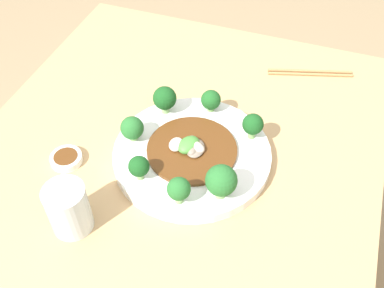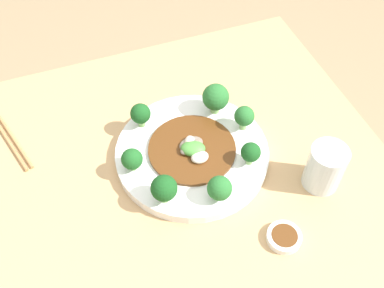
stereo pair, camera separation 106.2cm
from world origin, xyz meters
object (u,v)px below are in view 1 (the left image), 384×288
at_px(broccoli_south, 132,128).
at_px(broccoli_west, 211,100).
at_px(broccoli_southeast, 139,167).
at_px(broccoli_northeast, 221,181).
at_px(plate, 192,155).
at_px(broccoli_northwest, 253,125).
at_px(broccoli_southwest, 165,99).
at_px(broccoli_east, 179,189).
at_px(sauce_dish, 66,159).
at_px(chopsticks, 310,73).
at_px(stirfry_center, 191,148).
at_px(drinking_glass, 69,209).

xyz_separation_m(broccoli_south, broccoli_west, (-0.14, 0.12, -0.00)).
bearing_deg(broccoli_southeast, broccoli_northeast, 94.32).
xyz_separation_m(plate, broccoli_northwest, (-0.08, 0.10, 0.05)).
bearing_deg(broccoli_southwest, broccoli_east, 27.76).
distance_m(broccoli_west, sauce_dish, 0.33).
xyz_separation_m(broccoli_northeast, chopsticks, (-0.44, 0.10, -0.06)).
height_order(broccoli_east, stirfry_center, broccoli_east).
relative_size(broccoli_east, chopsticks, 0.29).
height_order(broccoli_south, drinking_glass, drinking_glass).
xyz_separation_m(broccoli_southeast, drinking_glass, (0.12, -0.08, -0.01)).
xyz_separation_m(broccoli_southeast, broccoli_south, (-0.09, -0.06, -0.00)).
bearing_deg(stirfry_center, broccoli_southeast, -34.86).
height_order(broccoli_west, drinking_glass, drinking_glass).
distance_m(broccoli_southwest, stirfry_center, 0.13).
relative_size(broccoli_northeast, broccoli_west, 1.42).
bearing_deg(broccoli_southwest, plate, 46.16).
relative_size(broccoli_east, broccoli_southwest, 0.92).
height_order(broccoli_south, broccoli_west, broccoli_south).
height_order(broccoli_southeast, broccoli_west, broccoli_southeast).
height_order(broccoli_east, broccoli_southwest, broccoli_southwest).
bearing_deg(broccoli_northeast, broccoli_southwest, -134.47).
bearing_deg(broccoli_east, broccoli_south, -128.72).
bearing_deg(broccoli_southwest, broccoli_southeast, 7.13).
distance_m(broccoli_northeast, broccoli_northwest, 0.17).
bearing_deg(broccoli_southeast, drinking_glass, -32.79).
distance_m(broccoli_southeast, broccoli_west, 0.23).
bearing_deg(drinking_glass, broccoli_east, 119.79).
xyz_separation_m(broccoli_northwest, chopsticks, (-0.28, 0.08, -0.05)).
xyz_separation_m(broccoli_south, chopsticks, (-0.36, 0.31, -0.05)).
distance_m(plate, broccoli_northwest, 0.14).
relative_size(broccoli_southeast, broccoli_west, 1.05).
bearing_deg(sauce_dish, broccoli_southwest, 141.62).
bearing_deg(broccoli_west, broccoli_southeast, -16.92).
xyz_separation_m(drinking_glass, chopsticks, (-0.58, 0.33, -0.05)).
relative_size(plate, drinking_glass, 3.21).
relative_size(broccoli_west, stirfry_center, 0.28).
relative_size(broccoli_southeast, broccoli_northwest, 0.93).
xyz_separation_m(broccoli_east, drinking_glass, (0.10, -0.17, -0.01)).
xyz_separation_m(broccoli_northwest, stirfry_center, (0.08, -0.10, -0.03)).
height_order(broccoli_northwest, broccoli_southwest, broccoli_southwest).
bearing_deg(broccoli_southwest, broccoli_south, -17.83).
bearing_deg(plate, broccoli_west, -179.23).
distance_m(broccoli_east, broccoli_south, 0.19).
distance_m(broccoli_northwest, broccoli_south, 0.24).
xyz_separation_m(broccoli_northeast, broccoli_east, (0.04, -0.07, -0.01)).
xyz_separation_m(broccoli_northwest, broccoli_southwest, (-0.01, -0.20, 0.00)).
xyz_separation_m(broccoli_east, broccoli_west, (-0.25, -0.02, -0.01)).
bearing_deg(plate, broccoli_southwest, -133.84).
relative_size(broccoli_northeast, broccoli_south, 1.33).
height_order(broccoli_west, chopsticks, broccoli_west).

